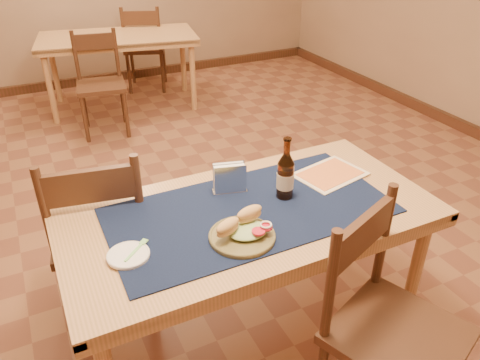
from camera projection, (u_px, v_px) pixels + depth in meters
name	position (u px, v px, depth m)	size (l,w,h in m)	color
room	(178.00, 18.00, 2.29)	(6.04, 7.04, 2.84)	brown
main_table	(250.00, 226.00, 2.04)	(1.60, 0.80, 0.75)	tan
placemat	(250.00, 210.00, 2.00)	(1.20, 0.60, 0.01)	#0F1B38
baseboard	(192.00, 238.00, 2.98)	(6.00, 7.00, 0.10)	#442518
back_table	(118.00, 43.00, 4.75)	(1.67, 1.05, 0.75)	tan
chair_main_far	(101.00, 232.00, 2.27)	(0.52, 0.52, 0.98)	#442518
chair_main_near	(388.00, 325.00, 1.77)	(0.59, 0.59, 0.98)	#442518
chair_back_near	(100.00, 82.00, 4.29)	(0.49, 0.49, 0.92)	#442518
chair_back_far	(144.00, 47.00, 5.30)	(0.57, 0.57, 0.95)	#442518
sandwich_plate	(243.00, 231.00, 1.82)	(0.26, 0.26, 0.10)	brown
side_plate	(128.00, 255.00, 1.73)	(0.16, 0.16, 0.01)	white
fork	(138.00, 248.00, 1.75)	(0.12, 0.11, 0.00)	#8CE97F
beer_bottle	(285.00, 176.00, 2.04)	(0.08, 0.08, 0.29)	#48220C
napkin_holder	(230.00, 179.00, 2.10)	(0.16, 0.09, 0.14)	silver
menu_card	(330.00, 174.00, 2.26)	(0.36, 0.30, 0.01)	beige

